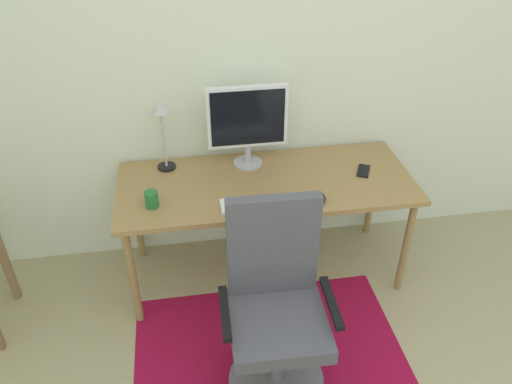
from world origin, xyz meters
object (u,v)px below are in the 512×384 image
Objects in this scene: cell_phone at (363,171)px; desk_lamp at (162,122)px; office_chair at (276,317)px; desk at (266,189)px; computer_mouse at (320,197)px; coffee_cup at (152,199)px; monitor at (247,120)px; keyboard at (260,203)px.

cell_phone is 0.33× the size of desk_lamp.
cell_phone is at bearing 51.15° from office_chair.
desk is 0.82m from office_chair.
desk_lamp reaches higher than office_chair.
coffee_cup is (-0.91, 0.09, 0.03)m from computer_mouse.
computer_mouse is at bearing -118.70° from cell_phone.
office_chair is (0.56, -0.64, -0.31)m from coffee_cup.
computer_mouse is at bearing -53.21° from monitor.
monitor is 1.17× the size of desk_lamp.
cell_phone is at bearing -11.28° from desk_lamp.
keyboard is 4.68× the size of coffee_cup.
coffee_cup is at bearing -147.86° from monitor.
cell_phone is at bearing 36.28° from computer_mouse.
cell_phone is 1.09m from office_chair.
keyboard is at bearing 178.66° from computer_mouse.
monitor is 0.49m from desk_lamp.
desk is at bearing 85.25° from office_chair.
office_chair is at bearing -65.07° from desk_lamp.
monitor is at bearing -3.68° from desk_lamp.
desk_lamp reaches higher than cell_phone.
office_chair reaches higher than desk.
keyboard is 0.58m from coffee_cup.
monitor reaches higher than keyboard.
office_chair is (-0.02, -0.56, -0.28)m from keyboard.
desk is 0.25m from keyboard.
desk_lamp is at bearing -166.26° from cell_phone.
office_chair is (-0.01, -1.00, -0.56)m from monitor.
desk_lamp is at bearing 156.95° from desk.
office_chair reaches higher than coffee_cup.
monitor reaches higher than computer_mouse.
coffee_cup is 1.26m from cell_phone.
cell_phone is at bearing 19.67° from keyboard.
coffee_cup is at bearing 172.26° from keyboard.
desk_lamp is 0.41× the size of office_chair.
keyboard is at bearing -43.59° from desk_lamp.
monitor reaches higher than coffee_cup.
coffee_cup is at bearing -166.97° from desk.
monitor is at bearing 90.23° from keyboard.
desk_lamp reaches higher than desk.
coffee_cup is (-0.58, -0.36, -0.25)m from monitor.
desk is 18.72× the size of coffee_cup.
coffee_cup is at bearing -101.74° from desk_lamp.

